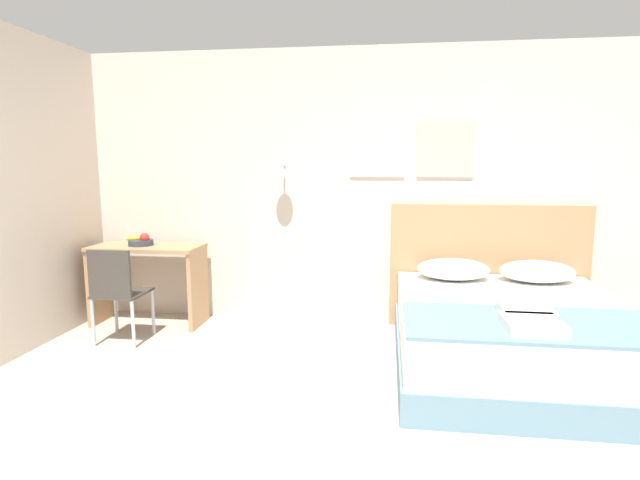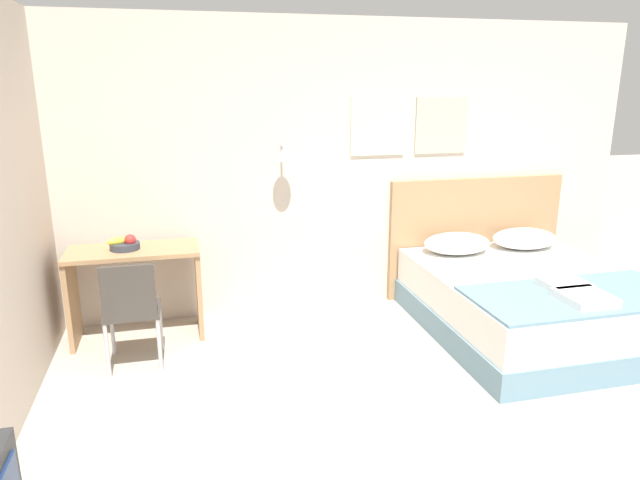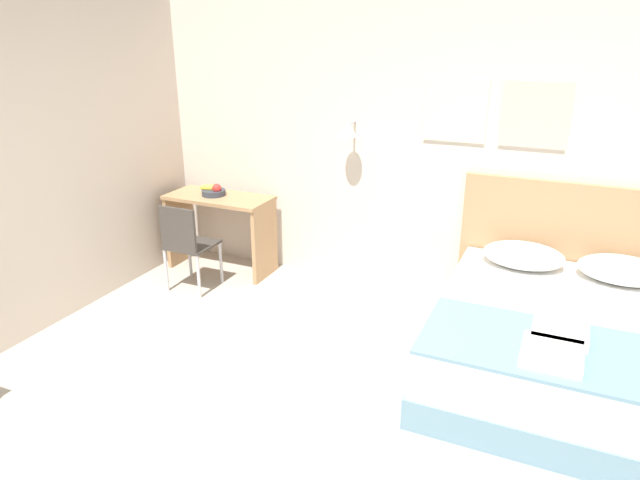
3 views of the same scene
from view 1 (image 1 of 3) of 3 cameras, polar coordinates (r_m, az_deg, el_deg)
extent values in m
cube|color=beige|center=(4.89, 2.38, 5.89)|extent=(5.81, 0.06, 2.65)
cube|color=beige|center=(4.82, 6.57, 10.26)|extent=(0.52, 0.02, 0.52)
cube|color=#B7B29E|center=(4.85, 14.15, 10.05)|extent=(0.52, 0.02, 0.52)
cylinder|color=#B2B2B7|center=(4.85, -4.28, 8.51)|extent=(0.02, 0.16, 0.02)
cone|color=white|center=(4.77, -4.50, 7.91)|extent=(0.17, 0.17, 0.12)
cube|color=#66899E|center=(4.17, 20.90, -12.31)|extent=(1.71, 1.96, 0.22)
cube|color=white|center=(4.08, 21.11, -8.77)|extent=(1.67, 1.92, 0.32)
cube|color=#A87F56|center=(4.99, 18.60, -2.98)|extent=(1.83, 0.06, 1.19)
ellipsoid|color=white|center=(4.63, 14.96, -3.24)|extent=(0.64, 0.45, 0.19)
ellipsoid|color=white|center=(4.77, 23.53, -3.32)|extent=(0.64, 0.45, 0.19)
cube|color=#66899E|center=(3.50, 23.40, -8.83)|extent=(1.66, 0.78, 0.02)
cube|color=white|center=(3.61, 22.46, -7.56)|extent=(0.33, 0.29, 0.06)
cube|color=white|center=(3.35, 23.11, -8.85)|extent=(0.34, 0.35, 0.06)
cube|color=#A87F56|center=(5.12, -19.20, -0.80)|extent=(1.06, 0.48, 0.03)
cube|color=#A87F56|center=(5.44, -23.79, -4.71)|extent=(0.04, 0.45, 0.74)
cube|color=#A87F56|center=(4.99, -13.75, -5.37)|extent=(0.04, 0.45, 0.74)
cube|color=#3D3833|center=(4.77, -21.63, -5.65)|extent=(0.41, 0.41, 0.02)
cube|color=#3D3833|center=(4.56, -22.94, -3.60)|extent=(0.37, 0.03, 0.41)
cylinder|color=#B7B7BC|center=(5.07, -22.30, -7.45)|extent=(0.03, 0.03, 0.42)
cylinder|color=#B7B7BC|center=(4.89, -18.54, -7.80)|extent=(0.03, 0.03, 0.42)
cylinder|color=#B7B7BC|center=(4.77, -24.52, -8.59)|extent=(0.03, 0.03, 0.42)
cylinder|color=#B7B7BC|center=(4.58, -20.58, -9.02)|extent=(0.03, 0.03, 0.42)
cylinder|color=#333842|center=(5.14, -19.80, -0.28)|extent=(0.24, 0.24, 0.05)
sphere|color=red|center=(5.11, -19.42, 0.26)|extent=(0.09, 0.09, 0.09)
ellipsoid|color=yellow|center=(5.16, -20.31, 0.25)|extent=(0.20, 0.13, 0.07)
camera|label=2|loc=(1.98, -90.80, 15.90)|focal=32.00mm
camera|label=3|loc=(1.16, 109.42, 41.59)|focal=32.00mm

